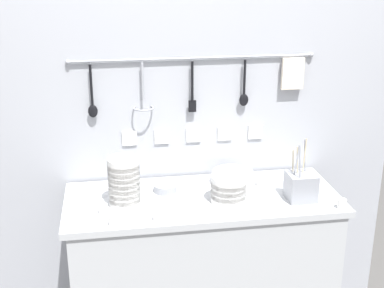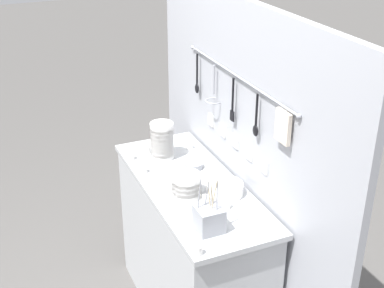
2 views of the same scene
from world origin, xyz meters
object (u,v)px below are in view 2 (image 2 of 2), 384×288
cup_front_left (144,169)px  cup_mid_row (190,145)px  cutlery_caddy (209,219)px  plate_stack (225,189)px  cup_beside_plates (147,149)px  bowl_stack_back_corner (186,185)px  cup_back_left (131,156)px  steel_mixing_bowl (194,165)px  cup_edge_far (206,199)px  bowl_stack_tall_left (162,141)px  cup_centre (198,250)px  cup_edge_near (227,204)px

cup_front_left → cup_mid_row: bearing=115.9°
cutlery_caddy → cup_front_left: size_ratio=6.44×
plate_stack → cup_beside_plates: plate_stack is taller
cup_beside_plates → bowl_stack_back_corner: bearing=2.8°
cup_back_left → steel_mixing_bowl: bearing=50.7°
plate_stack → cup_front_left: (-0.39, -0.32, -0.01)m
cup_mid_row → cup_back_left: bearing=-90.9°
steel_mixing_bowl → cup_front_left: cup_front_left is taller
cup_beside_plates → cup_mid_row: 0.26m
cup_beside_plates → cup_back_left: 0.12m
bowl_stack_back_corner → cup_beside_plates: bowl_stack_back_corner is taller
cutlery_caddy → cup_edge_far: 0.24m
bowl_stack_back_corner → cutlery_caddy: bearing=-3.8°
cup_back_left → cup_edge_far: same height
bowl_stack_tall_left → cup_beside_plates: (-0.09, -0.06, -0.09)m
cup_front_left → cup_back_left: bearing=-175.2°
bowl_stack_tall_left → steel_mixing_bowl: bearing=32.4°
cup_edge_far → steel_mixing_bowl: bearing=165.8°
cup_beside_plates → cup_mid_row: (0.05, 0.26, 0.00)m
cup_back_left → cup_front_left: bearing=4.8°
cup_edge_far → cup_centre: same height
bowl_stack_tall_left → cutlery_caddy: (0.78, -0.06, -0.05)m
cup_beside_plates → steel_mixing_bowl: bearing=32.8°
cup_edge_near → cup_back_left: bearing=-157.9°
steel_mixing_bowl → cup_edge_near: bearing=-1.9°
bowl_stack_tall_left → cup_beside_plates: size_ratio=5.19×
cup_edge_near → plate_stack: bearing=157.9°
steel_mixing_bowl → cutlery_caddy: (0.59, -0.18, 0.05)m
cup_centre → cup_edge_near: bearing=134.8°
steel_mixing_bowl → plate_stack: bearing=6.2°
cutlery_caddy → cup_back_left: cutlery_caddy is taller
plate_stack → cup_mid_row: (-0.56, 0.04, -0.01)m
bowl_stack_tall_left → plate_stack: 0.55m
cutlery_caddy → cup_front_left: cutlery_caddy is taller
cup_beside_plates → cup_back_left: (0.04, -0.11, 0.00)m
plate_stack → cup_front_left: 0.50m
cup_mid_row → cup_centre: bearing=-21.1°
bowl_stack_tall_left → cup_centre: size_ratio=5.19×
bowl_stack_back_corner → cup_edge_far: (0.10, 0.06, -0.04)m
cutlery_caddy → cup_front_left: 0.66m
cup_beside_plates → cup_edge_far: 0.66m
cup_back_left → cup_edge_near: size_ratio=1.00×
bowl_stack_tall_left → cup_edge_far: size_ratio=5.19×
cup_centre → cutlery_caddy: bearing=140.4°
plate_stack → cup_edge_far: size_ratio=4.55×
bowl_stack_tall_left → cup_mid_row: bowl_stack_tall_left is taller
steel_mixing_bowl → cup_back_left: bearing=-129.3°
steel_mixing_bowl → cup_back_left: size_ratio=2.50×
steel_mixing_bowl → cup_beside_plates: (-0.28, -0.18, 0.00)m
steel_mixing_bowl → cup_edge_near: cup_edge_near is taller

